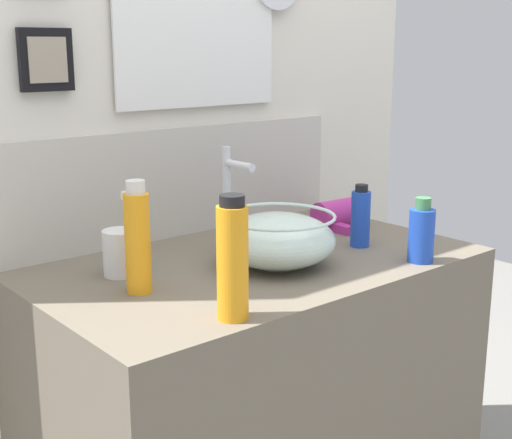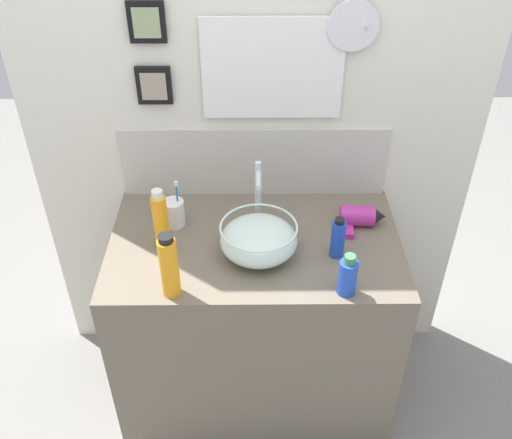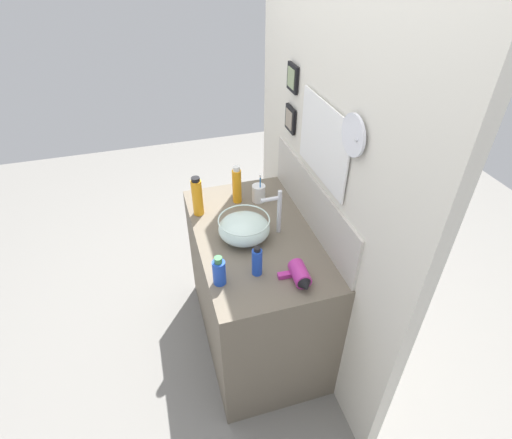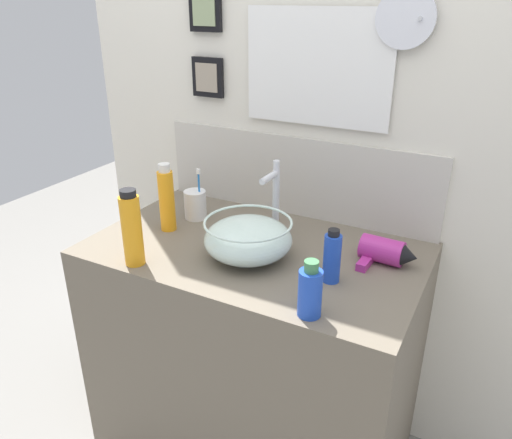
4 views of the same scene
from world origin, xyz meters
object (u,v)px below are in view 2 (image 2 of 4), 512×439
lotion_bottle (169,266)px  hair_drier (361,217)px  spray_bottle (161,220)px  toothbrush_cup (174,213)px  glass_bowl_sink (259,239)px  shampoo_bottle (338,238)px  faucet (258,190)px  soap_dispenser (348,276)px

lotion_bottle → hair_drier: bearing=28.0°
hair_drier → spray_bottle: 0.74m
toothbrush_cup → spray_bottle: bearing=-103.0°
glass_bowl_sink → shampoo_bottle: size_ratio=1.69×
hair_drier → lotion_bottle: lotion_bottle is taller
glass_bowl_sink → faucet: (-0.00, 0.18, 0.08)m
faucet → lotion_bottle: (-0.28, -0.37, -0.03)m
toothbrush_cup → faucet: bearing=1.2°
spray_bottle → soap_dispenser: bearing=-21.3°
faucet → lotion_bottle: bearing=-127.3°
hair_drier → spray_bottle: (-0.73, -0.11, 0.08)m
toothbrush_cup → spray_bottle: (-0.03, -0.12, 0.06)m
faucet → glass_bowl_sink: bearing=-90.0°
hair_drier → toothbrush_cup: (-0.70, 0.01, 0.02)m
toothbrush_cup → soap_dispenser: toothbrush_cup is taller
lotion_bottle → shampoo_bottle: size_ratio=1.48×
faucet → spray_bottle: bearing=-159.0°
hair_drier → toothbrush_cup: 0.70m
lotion_bottle → soap_dispenser: bearing=-0.1°
hair_drier → toothbrush_cup: bearing=179.1°
faucet → hair_drier: 0.40m
hair_drier → soap_dispenser: size_ratio=1.11×
faucet → toothbrush_cup: (-0.31, -0.01, -0.10)m
glass_bowl_sink → toothbrush_cup: bearing=151.0°
hair_drier → spray_bottle: size_ratio=0.73×
glass_bowl_sink → hair_drier: (0.38, 0.16, -0.03)m
toothbrush_cup → soap_dispenser: size_ratio=1.21×
shampoo_bottle → soap_dispenser: 0.18m
toothbrush_cup → lotion_bottle: bearing=-85.5°
spray_bottle → lotion_bottle: bearing=-76.6°
hair_drier → faucet: bearing=177.4°
faucet → lotion_bottle: 0.47m
glass_bowl_sink → soap_dispenser: 0.34m
faucet → lotion_bottle: faucet is taller
faucet → soap_dispenser: faucet is taller
shampoo_bottle → spray_bottle: bearing=174.4°
glass_bowl_sink → hair_drier: 0.42m
lotion_bottle → faucet: bearing=52.7°
hair_drier → glass_bowl_sink: bearing=-157.0°
spray_bottle → toothbrush_cup: bearing=77.0°
glass_bowl_sink → faucet: 0.20m
toothbrush_cup → spray_bottle: spray_bottle is taller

